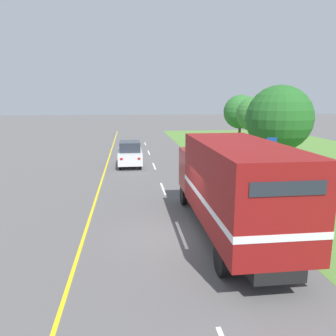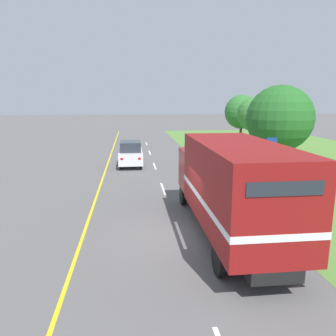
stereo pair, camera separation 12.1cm
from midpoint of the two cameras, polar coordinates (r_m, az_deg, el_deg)
name	(u,v)px [view 2 (the right image)]	position (r m, az deg, el deg)	size (l,w,h in m)	color
ground_plane	(181,236)	(12.75, 2.49, -11.70)	(200.00, 200.00, 0.00)	#5B5959
grass_shoulder	(325,164)	(29.28, 25.72, 0.68)	(20.00, 58.53, 0.01)	#568438
edge_line_yellow	(106,169)	(24.86, -10.62, -0.14)	(0.12, 58.53, 0.01)	yellow
centre_dash_near	(180,234)	(12.89, 2.38, -11.42)	(0.12, 2.60, 0.01)	white
centre_dash_mid_a	(163,189)	(19.08, -0.68, -3.61)	(0.12, 2.60, 0.01)	white
centre_dash_mid_b	(155,166)	(25.47, -2.20, 0.34)	(0.12, 2.60, 0.01)	white
centre_dash_far	(150,153)	(31.95, -3.10, 2.70)	(0.12, 2.60, 0.01)	white
centre_dash_farthest	(146,144)	(38.47, -3.70, 4.26)	(0.12, 2.60, 0.01)	white
horse_trailer_truck	(231,185)	(12.20, 11.20, -2.87)	(2.60, 8.94, 3.66)	black
lead_car_white	(131,154)	(25.54, -6.40, 2.51)	(1.80, 4.00, 1.93)	black
highway_sign	(260,156)	(19.75, 15.93, 1.97)	(2.01, 0.09, 2.93)	#9E9EA3
roadside_tree_near	(280,119)	(23.45, 19.01, 8.10)	(4.45, 4.45, 6.05)	#4C3823
roadside_tree_mid	(255,114)	(32.34, 14.96, 9.03)	(3.25, 3.25, 5.34)	brown
roadside_tree_far	(242,112)	(37.41, 12.79, 9.51)	(3.70, 3.70, 5.59)	#4C3823
delineator_post	(275,214)	(14.22, 18.45, -7.60)	(0.08, 0.08, 0.95)	white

